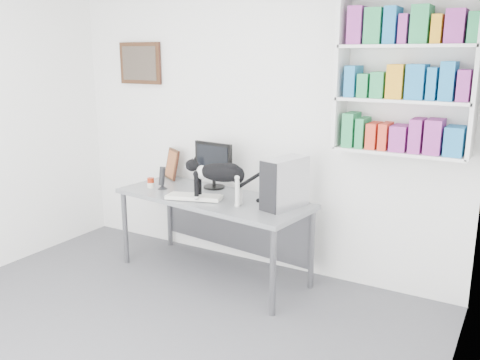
# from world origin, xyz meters

# --- Properties ---
(room) EXTENTS (4.01, 4.01, 2.70)m
(room) POSITION_xyz_m (0.00, 0.00, 1.35)
(room) COLOR #57585D
(room) RESTS_ON ground
(bookshelf) EXTENTS (1.03, 0.28, 1.24)m
(bookshelf) POSITION_xyz_m (1.40, 1.85, 1.85)
(bookshelf) COLOR silver
(bookshelf) RESTS_ON room
(wall_art) EXTENTS (0.52, 0.04, 0.42)m
(wall_art) POSITION_xyz_m (-1.30, 1.97, 1.90)
(wall_art) COLOR #4C3118
(wall_art) RESTS_ON room
(desk) EXTENTS (1.89, 0.92, 0.76)m
(desk) POSITION_xyz_m (-0.13, 1.51, 0.38)
(desk) COLOR slate
(desk) RESTS_ON room
(monitor) EXTENTS (0.44, 0.24, 0.45)m
(monitor) POSITION_xyz_m (-0.28, 1.76, 0.98)
(monitor) COLOR black
(monitor) RESTS_ON desk
(keyboard) EXTENTS (0.52, 0.32, 0.04)m
(keyboard) POSITION_xyz_m (-0.22, 1.36, 0.77)
(keyboard) COLOR silver
(keyboard) RESTS_ON desk
(pc_tower) EXTENTS (0.28, 0.45, 0.42)m
(pc_tower) POSITION_xyz_m (0.57, 1.52, 0.96)
(pc_tower) COLOR #AAA9AE
(pc_tower) RESTS_ON desk
(speaker) EXTENTS (0.11, 0.11, 0.22)m
(speaker) POSITION_xyz_m (-0.68, 1.48, 0.87)
(speaker) COLOR black
(speaker) RESTS_ON desk
(leaning_print) EXTENTS (0.27, 0.22, 0.32)m
(leaning_print) POSITION_xyz_m (-0.84, 1.86, 0.91)
(leaning_print) COLOR #4C3118
(leaning_print) RESTS_ON desk
(soup_can) EXTENTS (0.08, 0.08, 0.10)m
(soup_can) POSITION_xyz_m (-0.80, 1.47, 0.80)
(soup_can) COLOR #A2260D
(soup_can) RESTS_ON desk
(cat) EXTENTS (0.62, 0.28, 0.37)m
(cat) POSITION_xyz_m (0.05, 1.34, 0.94)
(cat) COLOR black
(cat) RESTS_ON desk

